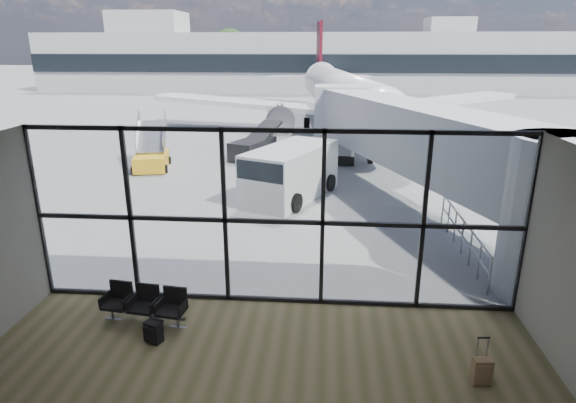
# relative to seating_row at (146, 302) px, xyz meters

# --- Properties ---
(ground) EXTENTS (220.00, 220.00, 0.00)m
(ground) POSITION_rel_seating_row_xyz_m (2.94, 41.17, -0.51)
(ground) COLOR slate
(ground) RESTS_ON ground
(lounge_shell) EXTENTS (12.02, 8.01, 4.51)m
(lounge_shell) POSITION_rel_seating_row_xyz_m (2.94, -3.63, 2.15)
(lounge_shell) COLOR brown
(lounge_shell) RESTS_ON ground
(glass_curtain_wall) EXTENTS (12.10, 0.12, 4.50)m
(glass_curtain_wall) POSITION_rel_seating_row_xyz_m (2.94, 1.17, 1.74)
(glass_curtain_wall) COLOR white
(glass_curtain_wall) RESTS_ON ground
(jet_bridge) EXTENTS (8.00, 16.50, 4.33)m
(jet_bridge) POSITION_rel_seating_row_xyz_m (7.84, 8.24, 2.25)
(jet_bridge) COLOR #A4A6A9
(jet_bridge) RESTS_ON ground
(apron_railing) EXTENTS (0.06, 5.46, 1.11)m
(apron_railing) POSITION_rel_seating_row_xyz_m (8.54, 4.67, 0.21)
(apron_railing) COLOR gray
(apron_railing) RESTS_ON ground
(far_terminal) EXTENTS (80.00, 12.20, 11.00)m
(far_terminal) POSITION_rel_seating_row_xyz_m (2.35, 63.14, 3.70)
(far_terminal) COLOR #A8A9A4
(far_terminal) RESTS_ON ground
(tree_0) EXTENTS (4.95, 4.95, 7.12)m
(tree_0) POSITION_rel_seating_row_xyz_m (-42.06, 73.17, 4.13)
(tree_0) COLOR #382619
(tree_0) RESTS_ON ground
(tree_1) EXTENTS (5.61, 5.61, 8.07)m
(tree_1) POSITION_rel_seating_row_xyz_m (-36.06, 73.17, 4.75)
(tree_1) COLOR #382619
(tree_1) RESTS_ON ground
(tree_2) EXTENTS (6.27, 6.27, 9.03)m
(tree_2) POSITION_rel_seating_row_xyz_m (-30.06, 73.17, 5.37)
(tree_2) COLOR #382619
(tree_2) RESTS_ON ground
(tree_3) EXTENTS (4.95, 4.95, 7.12)m
(tree_3) POSITION_rel_seating_row_xyz_m (-24.06, 73.17, 4.13)
(tree_3) COLOR #382619
(tree_3) RESTS_ON ground
(tree_4) EXTENTS (5.61, 5.61, 8.07)m
(tree_4) POSITION_rel_seating_row_xyz_m (-18.06, 73.17, 4.75)
(tree_4) COLOR #382619
(tree_4) RESTS_ON ground
(tree_5) EXTENTS (6.27, 6.27, 9.03)m
(tree_5) POSITION_rel_seating_row_xyz_m (-12.06, 73.17, 5.37)
(tree_5) COLOR #382619
(tree_5) RESTS_ON ground
(seating_row) EXTENTS (2.05, 0.83, 0.91)m
(seating_row) POSITION_rel_seating_row_xyz_m (0.00, 0.00, 0.00)
(seating_row) COLOR gray
(seating_row) RESTS_ON ground
(backpack) EXTENTS (0.44, 0.44, 0.55)m
(backpack) POSITION_rel_seating_row_xyz_m (0.46, -0.84, -0.24)
(backpack) COLOR black
(backpack) RESTS_ON ground
(suitcase) EXTENTS (0.38, 0.30, 0.98)m
(suitcase) POSITION_rel_seating_row_xyz_m (7.29, -1.70, -0.21)
(suitcase) COLOR #866B4B
(suitcase) RESTS_ON ground
(airliner) EXTENTS (29.29, 34.08, 8.80)m
(airliner) POSITION_rel_seating_row_xyz_m (5.05, 29.75, 2.17)
(airliner) COLOR silver
(airliner) RESTS_ON ground
(service_van) EXTENTS (4.09, 5.53, 2.21)m
(service_van) POSITION_rel_seating_row_xyz_m (2.64, 10.06, 0.63)
(service_van) COLOR silver
(service_van) RESTS_ON ground
(belt_loader) EXTENTS (2.86, 4.39, 1.92)m
(belt_loader) POSITION_rel_seating_row_xyz_m (-0.01, 17.60, 0.14)
(belt_loader) COLOR black
(belt_loader) RESTS_ON ground
(mobile_stairs) EXTENTS (2.28, 3.56, 2.33)m
(mobile_stairs) POSITION_rel_seating_row_xyz_m (-5.09, 14.69, 0.05)
(mobile_stairs) COLOR gold
(mobile_stairs) RESTS_ON ground
(traffic_cone_a) EXTENTS (0.43, 0.43, 0.61)m
(traffic_cone_a) POSITION_rel_seating_row_xyz_m (3.41, 10.63, -0.21)
(traffic_cone_a) COLOR orange
(traffic_cone_a) RESTS_ON ground
(traffic_cone_b) EXTENTS (0.40, 0.40, 0.58)m
(traffic_cone_b) POSITION_rel_seating_row_xyz_m (0.51, 15.44, -0.23)
(traffic_cone_b) COLOR #F7330D
(traffic_cone_b) RESTS_ON ground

